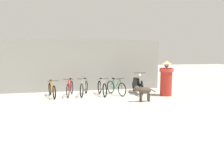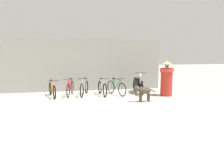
% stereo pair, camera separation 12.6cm
% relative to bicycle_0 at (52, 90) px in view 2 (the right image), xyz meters
% --- Properties ---
extents(ground_plane, '(60.00, 60.00, 0.00)m').
position_rel_bicycle_0_xyz_m(ground_plane, '(1.49, -2.21, -0.33)').
color(ground_plane, '#B7B2A5').
extents(shop_wall_back, '(8.83, 0.20, 2.72)m').
position_rel_bicycle_0_xyz_m(shop_wall_back, '(1.49, 1.48, 1.03)').
color(shop_wall_back, gray).
rests_on(shop_wall_back, ground).
extents(bicycle_0, '(0.50, 1.68, 0.80)m').
position_rel_bicycle_0_xyz_m(bicycle_0, '(0.00, 0.00, 0.00)').
color(bicycle_0, black).
rests_on(bicycle_0, ground).
extents(bicycle_1, '(0.50, 1.66, 0.85)m').
position_rel_bicycle_0_xyz_m(bicycle_1, '(0.82, 0.07, 0.03)').
color(bicycle_1, black).
rests_on(bicycle_1, ground).
extents(bicycle_2, '(0.62, 1.66, 0.85)m').
position_rel_bicycle_0_xyz_m(bicycle_2, '(1.48, 0.03, 0.02)').
color(bicycle_2, black).
rests_on(bicycle_2, ground).
extents(bicycle_3, '(0.46, 1.61, 0.84)m').
position_rel_bicycle_0_xyz_m(bicycle_3, '(2.32, -0.13, 0.02)').
color(bicycle_3, black).
rests_on(bicycle_3, ground).
extents(bicycle_4, '(0.63, 1.56, 0.84)m').
position_rel_bicycle_0_xyz_m(bicycle_4, '(3.01, -0.15, 0.02)').
color(bicycle_4, black).
rests_on(bicycle_4, ground).
extents(motorcycle, '(0.58, 1.97, 1.07)m').
position_rel_bicycle_0_xyz_m(motorcycle, '(4.18, 0.01, 0.10)').
color(motorcycle, black).
rests_on(motorcycle, ground).
extents(stray_dog, '(1.01, 0.29, 0.68)m').
position_rel_bicycle_0_xyz_m(stray_dog, '(3.69, -1.95, 0.14)').
color(stray_dog, '#4C3F33').
rests_on(stray_dog, ground).
extents(person_in_robes, '(0.89, 0.89, 1.66)m').
position_rel_bicycle_0_xyz_m(person_in_robes, '(5.26, -0.91, 0.49)').
color(person_in_robes, '#B72D23').
rests_on(person_in_robes, ground).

